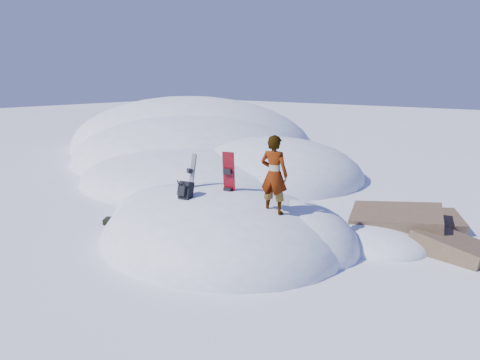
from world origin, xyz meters
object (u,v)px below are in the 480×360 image
Objects in this scene: person at (274,175)px; snowboard_red at (229,183)px; snowboard_dark at (191,181)px; backpack at (185,190)px.

snowboard_red is at bearing -14.22° from person.
snowboard_dark is at bearing -6.54° from person.
snowboard_dark is at bearing 120.36° from backpack.
snowboard_red is 1.13× the size of snowboard_dark.
person is at bearing 16.55° from backpack.
snowboard_red is at bearing 54.94° from backpack.
person is (2.67, 0.09, 0.51)m from snowboard_dark.
snowboard_dark is 2.82× the size of backpack.
snowboard_red is at bearing 37.40° from snowboard_dark.
snowboard_dark reaches higher than backpack.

